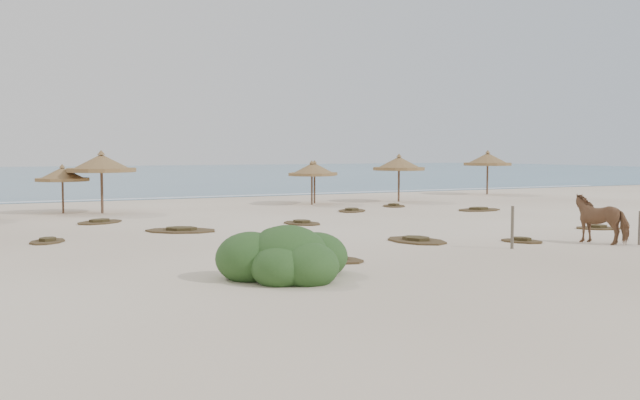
% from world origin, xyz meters
% --- Properties ---
extents(ground, '(160.00, 160.00, 0.00)m').
position_xyz_m(ground, '(0.00, 0.00, 0.00)').
color(ground, '#F3E1C8').
rests_on(ground, ground).
extents(ocean, '(200.00, 100.00, 0.01)m').
position_xyz_m(ocean, '(0.00, 75.00, 0.00)').
color(ocean, '#2B6283').
rests_on(ocean, ground).
extents(foam_line, '(70.00, 0.60, 0.01)m').
position_xyz_m(foam_line, '(0.00, 26.00, 0.00)').
color(foam_line, white).
rests_on(foam_line, ground).
extents(palapa_1, '(3.32, 3.32, 2.42)m').
position_xyz_m(palapa_1, '(-9.42, 17.28, 1.88)').
color(palapa_1, brown).
rests_on(palapa_1, ground).
extents(palapa_2, '(4.32, 4.32, 3.11)m').
position_xyz_m(palapa_2, '(-7.69, 16.42, 2.41)').
color(palapa_2, brown).
rests_on(palapa_2, ground).
extents(palapa_3, '(2.72, 2.72, 2.53)m').
position_xyz_m(palapa_3, '(3.92, 16.89, 1.96)').
color(palapa_3, brown).
rests_on(palapa_3, ground).
extents(palapa_4, '(3.48, 3.48, 2.52)m').
position_xyz_m(palapa_4, '(4.51, 17.77, 1.96)').
color(palapa_4, brown).
rests_on(palapa_4, ground).
extents(palapa_5, '(3.65, 3.65, 2.90)m').
position_xyz_m(palapa_5, '(9.62, 16.73, 2.25)').
color(palapa_5, brown).
rests_on(palapa_5, ground).
extents(palapa_6, '(3.78, 3.78, 3.11)m').
position_xyz_m(palapa_6, '(19.05, 20.09, 2.41)').
color(palapa_6, brown).
rests_on(palapa_6, ground).
extents(horse, '(1.58, 2.11, 1.62)m').
position_xyz_m(horse, '(5.44, -2.47, 0.81)').
color(horse, brown).
rests_on(horse, ground).
extents(fence_post_near, '(0.13, 0.13, 1.35)m').
position_xyz_m(fence_post_near, '(1.81, -2.26, 0.68)').
color(fence_post_near, '#675D4D').
rests_on(fence_post_near, ground).
extents(fence_post_far, '(0.11, 0.11, 1.11)m').
position_xyz_m(fence_post_far, '(6.14, -3.39, 0.56)').
color(fence_post_far, '#675D4D').
rests_on(fence_post_far, ground).
extents(bush, '(3.34, 2.94, 1.50)m').
position_xyz_m(bush, '(-6.59, -3.91, 0.49)').
color(bush, '#365D28').
rests_on(bush, ground).
extents(scrub_1, '(3.30, 3.00, 0.16)m').
position_xyz_m(scrub_1, '(-6.28, 7.02, 0.05)').
color(scrub_1, '#4D3B22').
rests_on(scrub_1, ground).
extents(scrub_2, '(1.75, 1.32, 0.16)m').
position_xyz_m(scrub_2, '(-3.06, 4.61, 0.05)').
color(scrub_2, '#4D3B22').
rests_on(scrub_2, ground).
extents(scrub_3, '(1.61, 2.18, 0.16)m').
position_xyz_m(scrub_3, '(-0.99, 7.50, 0.05)').
color(scrub_3, '#4D3B22').
rests_on(scrub_3, ground).
extents(scrub_4, '(2.05, 1.85, 0.16)m').
position_xyz_m(scrub_4, '(8.70, 0.67, 0.05)').
color(scrub_4, '#4D3B22').
rests_on(scrub_4, ground).
extents(scrub_5, '(2.69, 1.91, 0.16)m').
position_xyz_m(scrub_5, '(10.00, 9.63, 0.05)').
color(scrub_5, '#4D3B22').
rests_on(scrub_5, ground).
extents(scrub_6, '(2.67, 2.57, 0.16)m').
position_xyz_m(scrub_6, '(-8.56, 11.66, 0.05)').
color(scrub_6, '#4D3B22').
rests_on(scrub_6, ground).
extents(scrub_7, '(2.36, 2.51, 0.16)m').
position_xyz_m(scrub_7, '(3.86, 12.02, 0.05)').
color(scrub_7, '#4D3B22').
rests_on(scrub_7, ground).
extents(scrub_8, '(1.66, 1.92, 0.16)m').
position_xyz_m(scrub_8, '(-11.17, 5.78, 0.05)').
color(scrub_8, '#4D3B22').
rests_on(scrub_8, ground).
extents(scrub_9, '(1.94, 2.65, 0.16)m').
position_xyz_m(scrub_9, '(0.10, 0.54, 0.05)').
color(scrub_9, '#4D3B22').
rests_on(scrub_9, ground).
extents(scrub_10, '(1.94, 2.23, 0.16)m').
position_xyz_m(scrub_10, '(7.42, 13.73, 0.05)').
color(scrub_10, '#4D3B22').
rests_on(scrub_10, ground).
extents(scrub_11, '(1.81, 2.08, 0.16)m').
position_xyz_m(scrub_11, '(-4.30, -2.01, 0.05)').
color(scrub_11, '#4D3B22').
rests_on(scrub_11, ground).
extents(scrub_12, '(1.46, 1.71, 0.16)m').
position_xyz_m(scrub_12, '(3.22, -1.14, 0.05)').
color(scrub_12, '#4D3B22').
rests_on(scrub_12, ground).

